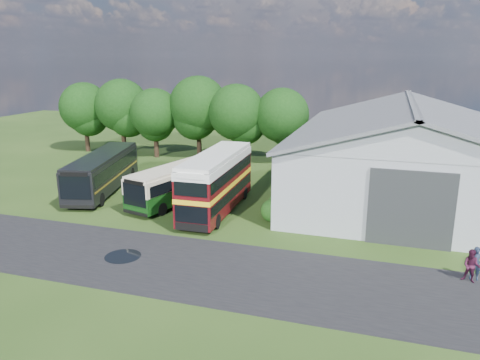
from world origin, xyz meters
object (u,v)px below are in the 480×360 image
(bus_dark_single, at_px, (103,172))
(visitor_a, at_px, (476,264))
(bus_maroon_double, at_px, (217,183))
(visitor_b, at_px, (471,266))
(storage_shed, at_px, (408,148))
(bus_green_single, at_px, (182,181))

(bus_dark_single, relative_size, visitor_a, 6.74)
(bus_maroon_double, distance_m, bus_dark_single, 11.88)
(visitor_a, distance_m, visitor_b, 0.49)
(storage_shed, bearing_deg, visitor_a, -77.91)
(bus_green_single, height_order, visitor_b, bus_green_single)
(storage_shed, xyz_separation_m, visitor_b, (3.10, -16.18, -3.24))
(visitor_a, bearing_deg, bus_dark_single, 164.03)
(storage_shed, relative_size, bus_green_single, 2.16)
(storage_shed, height_order, visitor_b, storage_shed)
(storage_shed, relative_size, bus_maroon_double, 2.29)
(bus_green_single, distance_m, visitor_b, 22.75)
(bus_green_single, relative_size, bus_maroon_double, 1.06)
(storage_shed, bearing_deg, bus_maroon_double, -146.80)
(bus_dark_single, height_order, visitor_a, bus_dark_single)
(storage_shed, relative_size, visitor_a, 13.29)
(bus_green_single, xyz_separation_m, visitor_b, (20.94, -8.85, -0.72))
(visitor_a, bearing_deg, visitor_b, -123.72)
(storage_shed, distance_m, bus_maroon_double, 16.89)
(visitor_a, bearing_deg, storage_shed, 102.93)
(bus_maroon_double, height_order, bus_dark_single, bus_maroon_double)
(bus_green_single, height_order, bus_maroon_double, bus_maroon_double)
(visitor_b, bearing_deg, storage_shed, 120.08)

